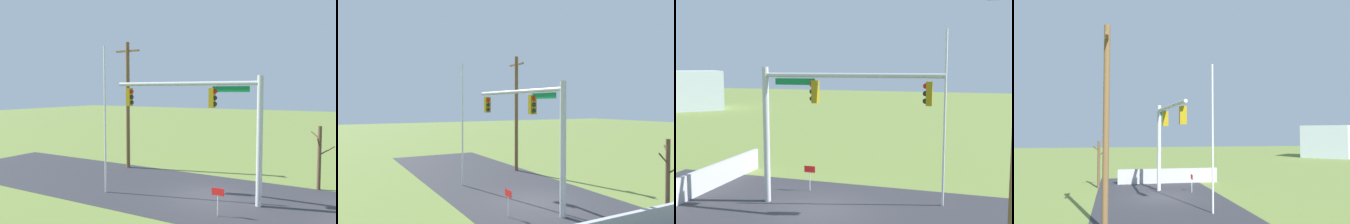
% 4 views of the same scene
% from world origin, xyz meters
% --- Properties ---
extents(ground_plane, '(160.00, 160.00, 0.00)m').
position_xyz_m(ground_plane, '(0.00, 0.00, 0.00)').
color(ground_plane, olive).
extents(road_surface, '(28.00, 8.00, 0.01)m').
position_xyz_m(road_surface, '(-4.00, 0.00, 0.01)').
color(road_surface, '#2D2D33').
rests_on(road_surface, ground_plane).
extents(sidewalk_corner, '(6.00, 6.00, 0.01)m').
position_xyz_m(sidewalk_corner, '(3.60, -0.25, 0.00)').
color(sidewalk_corner, '#B7B5AD').
rests_on(sidewalk_corner, ground_plane).
extents(signal_mast, '(7.81, 0.68, 6.05)m').
position_xyz_m(signal_mast, '(0.40, -0.36, 4.30)').
color(signal_mast, '#B2B5BA').
rests_on(signal_mast, ground_plane).
extents(flagpole, '(0.10, 0.10, 7.63)m').
position_xyz_m(flagpole, '(-4.96, -2.05, 3.82)').
color(flagpole, silver).
rests_on(flagpole, ground_plane).
extents(utility_pole, '(1.90, 0.26, 8.64)m').
position_xyz_m(utility_pole, '(-7.40, 3.25, 4.49)').
color(utility_pole, brown).
rests_on(utility_pole, ground_plane).
extents(bare_tree, '(1.27, 1.02, 3.46)m').
position_xyz_m(bare_tree, '(4.71, 4.00, 1.79)').
color(bare_tree, brown).
rests_on(bare_tree, ground_plane).
extents(open_sign, '(0.56, 0.04, 1.22)m').
position_xyz_m(open_sign, '(1.43, -2.37, 0.91)').
color(open_sign, silver).
rests_on(open_sign, ground_plane).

